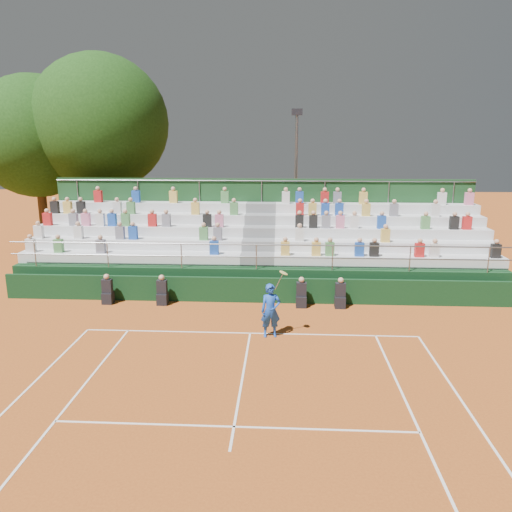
# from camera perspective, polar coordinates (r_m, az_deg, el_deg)

# --- Properties ---
(ground) EXTENTS (90.00, 90.00, 0.00)m
(ground) POSITION_cam_1_polar(r_m,az_deg,el_deg) (16.70, -0.67, -8.83)
(ground) COLOR #AA511C
(ground) RESTS_ON ground
(courtside_wall) EXTENTS (20.00, 0.15, 1.00)m
(courtside_wall) POSITION_cam_1_polar(r_m,az_deg,el_deg) (19.54, -0.05, -3.92)
(courtside_wall) COLOR black
(courtside_wall) RESTS_ON ground
(line_officials) EXTENTS (9.38, 0.40, 1.19)m
(line_officials) POSITION_cam_1_polar(r_m,az_deg,el_deg) (19.20, -3.36, -4.32)
(line_officials) COLOR black
(line_officials) RESTS_ON ground
(grandstand) EXTENTS (20.00, 5.20, 4.40)m
(grandstand) POSITION_cam_1_polar(r_m,az_deg,el_deg) (22.51, 0.39, -0.06)
(grandstand) COLOR black
(grandstand) RESTS_ON ground
(tennis_player) EXTENTS (0.88, 0.52, 2.22)m
(tennis_player) POSITION_cam_1_polar(r_m,az_deg,el_deg) (16.16, 1.69, -6.24)
(tennis_player) COLOR blue
(tennis_player) RESTS_ON ground
(tree_west) EXTENTS (6.72, 6.72, 9.72)m
(tree_west) POSITION_cam_1_polar(r_m,az_deg,el_deg) (31.03, -23.86, 12.36)
(tree_west) COLOR #3C2A15
(tree_west) RESTS_ON ground
(tree_east) EXTENTS (7.40, 7.40, 10.77)m
(tree_east) POSITION_cam_1_polar(r_m,az_deg,el_deg) (29.51, -17.36, 14.27)
(tree_east) COLOR #3C2A15
(tree_east) RESTS_ON ground
(floodlight_mast) EXTENTS (0.60, 0.25, 7.86)m
(floodlight_mast) POSITION_cam_1_polar(r_m,az_deg,el_deg) (28.84, 4.60, 9.96)
(floodlight_mast) COLOR gray
(floodlight_mast) RESTS_ON ground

